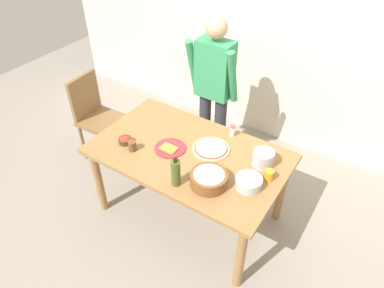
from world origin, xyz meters
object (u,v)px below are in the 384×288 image
Objects in this scene: chair_wooden_left at (95,113)px; mixing_bowl_steel at (249,182)px; dining_table at (189,160)px; popcorn_bowl at (209,178)px; plate_with_slice at (170,148)px; cup_orange at (269,175)px; cup_small_brown at (132,146)px; salt_shaker at (232,131)px; small_sauce_bowl at (125,140)px; pizza_raw_on_board at (211,149)px; person_cook at (214,87)px; olive_oil_bottle at (176,173)px; steel_pot at (263,158)px.

mixing_bowl_steel is at bearing -8.40° from chair_wooden_left.
dining_table is 0.43m from popcorn_bowl.
plate_with_slice is 0.84m from cup_orange.
cup_small_brown is 0.80× the size of salt_shaker.
salt_shaker is (0.20, 0.39, 0.14)m from dining_table.
pizza_raw_on_board is at bearing 26.00° from small_sauce_bowl.
chair_wooden_left is at bearing 167.94° from plate_with_slice.
person_cook is 1.16m from olive_oil_bottle.
steel_pot is at bearing 23.45° from cup_small_brown.
plate_with_slice is 3.06× the size of cup_small_brown.
small_sauce_bowl reaches higher than dining_table.
pizza_raw_on_board is 0.49m from mixing_bowl_steel.
person_cook is 8.10× the size of mixing_bowl_steel.
popcorn_bowl is at bearing -77.96° from salt_shaker.
chair_wooden_left is 2.02m from cup_orange.
olive_oil_bottle is 1.48× the size of steel_pot.
cup_orange is (1.20, 0.26, 0.01)m from small_sauce_bowl.
salt_shaker is (-0.13, 0.62, -0.01)m from popcorn_bowl.
person_cook is at bearing 118.74° from popcorn_bowl.
steel_pot is at bearing 92.50° from mixing_bowl_steel.
cup_small_brown reaches higher than mixing_bowl_steel.
cup_small_brown is at bearing -146.60° from pizza_raw_on_board.
olive_oil_bottle is at bearing -147.84° from popcorn_bowl.
salt_shaker is (-0.37, 0.20, -0.01)m from steel_pot.
steel_pot is (-0.01, 0.28, 0.03)m from mixing_bowl_steel.
plate_with_slice is (-0.29, -0.18, -0.00)m from pizza_raw_on_board.
small_sauce_bowl is (-0.66, -0.32, 0.02)m from pizza_raw_on_board.
person_cook reaches higher than popcorn_bowl.
mixing_bowl_steel is (0.79, -0.84, -0.14)m from person_cook.
cup_small_brown is at bearing -150.31° from dining_table.
mixing_bowl_steel reaches higher than plate_with_slice.
steel_pot is at bearing 18.81° from plate_with_slice.
dining_table is at bearing -8.46° from chair_wooden_left.
mixing_bowl_steel is at bearing -87.50° from steel_pot.
person_cook reaches higher than plate_with_slice.
cup_small_brown is (0.92, -0.43, 0.26)m from chair_wooden_left.
cup_orange is (0.54, -0.06, 0.03)m from pizza_raw_on_board.
chair_wooden_left reaches higher than plate_with_slice.
pizza_raw_on_board is 1.21× the size of plate_with_slice.
plate_with_slice is at bearing -160.56° from dining_table.
pizza_raw_on_board reaches higher than dining_table.
dining_table is 0.43m from olive_oil_bottle.
dining_table is 0.60m from mixing_bowl_steel.
cup_orange is (0.10, 0.15, 0.00)m from mixing_bowl_steel.
popcorn_bowl is 0.25m from olive_oil_bottle.
pizza_raw_on_board is 0.34m from plate_with_slice.
steel_pot reaches higher than popcorn_bowl.
plate_with_slice is 0.31m from cup_small_brown.
person_cook is 14.73× the size of small_sauce_bowl.
cup_small_brown is at bearing -156.55° from steel_pot.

